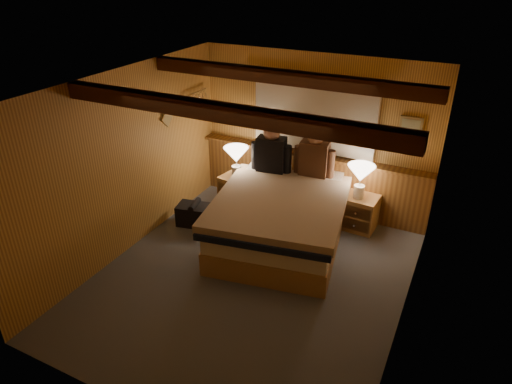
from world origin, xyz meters
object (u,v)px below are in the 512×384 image
Objects in this scene: person_right at (314,156)px; lamp_left at (236,157)px; nightstand_right at (360,213)px; duffel_bag at (195,214)px; lamp_right at (361,175)px; person_left at (271,152)px; nightstand_left at (239,193)px; bed at (281,218)px.

lamp_left is at bearing -171.50° from person_right.
nightstand_right reaches higher than duffel_bag.
person_left reaches higher than lamp_right.
nightstand_right is at bearing 9.44° from lamp_left.
nightstand_left is at bearing -167.84° from nightstand_right.
nightstand_left is 1.15× the size of nightstand_right.
lamp_left is at bearing 51.04° from duffel_bag.
bed is 4.10× the size of nightstand_left.
person_left is 1.45m from duffel_bag.
lamp_right reaches higher than nightstand_right.
nightstand_left is 1.20× the size of lamp_left.
bed is at bearing -29.01° from lamp_left.
lamp_left is at bearing -167.03° from nightstand_right.
nightstand_right is at bearing 11.93° from duffel_bag.
lamp_left is 0.67× the size of person_right.
duffel_bag is (-1.47, -0.94, -0.86)m from person_right.
nightstand_right is 0.61m from lamp_right.
nightstand_left is at bearing 50.84° from duffel_bag.
person_right is (1.13, 0.27, 0.12)m from lamp_left.
nightstand_right is at bearing -1.47° from person_right.
lamp_left reaches higher than nightstand_left.
bed is at bearing -63.44° from person_left.
person_right reaches higher than lamp_right.
duffel_bag is (-0.36, -0.70, -0.12)m from nightstand_left.
lamp_left is (-0.99, 0.55, 0.52)m from bed.
lamp_left is (-0.02, -0.03, 0.62)m from nightstand_left.
person_left is at bearing -173.47° from lamp_right.
bed is 1.27m from lamp_right.
nightstand_right is 0.88× the size of duffel_bag.
nightstand_right is 1.02× the size of lamp_right.
lamp_left is at bearing -171.41° from lamp_right.
lamp_left is 1.06m from duffel_bag.
lamp_right is at bearing -139.06° from nightstand_right.
duffel_bag is (-0.34, -0.67, -0.74)m from lamp_left.
person_left is (0.52, 0.13, 0.12)m from lamp_left.
lamp_left is 0.97× the size of lamp_right.
duffel_bag is at bearing -152.34° from person_right.
nightstand_right is 1.04× the size of lamp_left.
lamp_right is 0.87× the size of duffel_bag.
person_right reaches higher than nightstand_left.
lamp_left is 1.84m from lamp_right.
person_right is (0.62, 0.14, -0.01)m from person_left.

